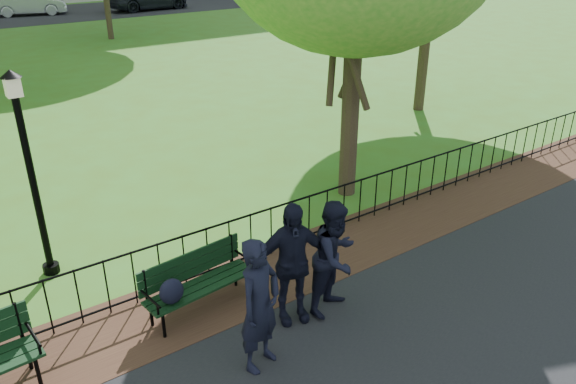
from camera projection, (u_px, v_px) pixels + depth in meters
ground at (293, 340)px, 7.59m from camera, size 120.00×120.00×0.00m
dirt_strip at (236, 287)px, 8.69m from camera, size 60.00×1.60×0.01m
iron_fence at (219, 247)px, 8.85m from camera, size 24.06×0.06×1.00m
park_bench_main at (188, 281)px, 7.85m from camera, size 1.72×0.69×0.95m
lamppost at (30, 170)px, 8.33m from camera, size 0.30×0.30×3.30m
person_left at (260, 305)px, 6.79m from camera, size 0.76×0.63×1.80m
person_mid at (335, 257)px, 7.88m from camera, size 0.93×0.67×1.71m
person_right at (291, 263)px, 7.63m from camera, size 1.14×0.73×1.81m
sedan_silver at (29, 3)px, 35.68m from camera, size 4.63×2.50×1.45m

